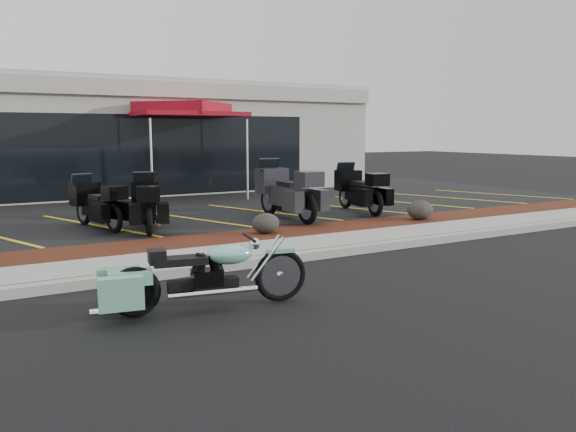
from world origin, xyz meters
TOP-DOWN VIEW (x-y plane):
  - ground at (0.00, 0.00)m, footprint 90.00×90.00m
  - curb at (0.00, 0.90)m, footprint 24.00×0.25m
  - sidewalk at (0.00, 1.60)m, footprint 24.00×1.20m
  - mulch_bed at (0.00, 2.80)m, footprint 24.00×1.20m
  - upper_lot at (0.00, 8.20)m, footprint 26.00×9.60m
  - dealership_building at (0.00, 14.47)m, footprint 18.00×8.16m
  - boulder_mid at (0.66, 2.81)m, footprint 0.59×0.49m
  - boulder_right at (4.74, 2.65)m, footprint 0.66×0.55m
  - hero_cruiser at (-1.11, -1.08)m, footprint 2.72×1.10m
  - touring_black_front at (-2.42, 5.82)m, footprint 1.25×2.14m
  - touring_black_mid at (-1.20, 5.18)m, footprint 1.22×2.20m
  - touring_grey at (1.95, 5.15)m, footprint 1.00×2.50m
  - touring_black_rear at (4.35, 5.19)m, footprint 1.14×2.31m
  - traffic_cone at (-0.60, 7.22)m, footprint 0.38×0.38m
  - popup_canopy at (1.43, 10.03)m, footprint 3.70×3.70m

SIDE VIEW (x-z plane):
  - ground at x=0.00m, z-range 0.00..0.00m
  - curb at x=0.00m, z-range 0.00..0.15m
  - sidewalk at x=0.00m, z-range 0.00..0.15m
  - upper_lot at x=0.00m, z-range 0.00..0.15m
  - mulch_bed at x=0.00m, z-range 0.00..0.16m
  - traffic_cone at x=-0.60m, z-range 0.15..0.55m
  - boulder_mid at x=0.66m, z-range 0.16..0.58m
  - boulder_right at x=4.74m, z-range 0.16..0.62m
  - hero_cruiser at x=-1.11m, z-range 0.00..0.93m
  - touring_black_front at x=-2.42m, z-range 0.15..1.32m
  - touring_black_mid at x=-1.20m, z-range 0.15..1.36m
  - touring_black_rear at x=4.35m, z-range 0.15..1.44m
  - touring_grey at x=1.95m, z-range 0.15..1.59m
  - dealership_building at x=0.00m, z-range 0.01..4.01m
  - popup_canopy at x=1.43m, z-range 1.38..4.40m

